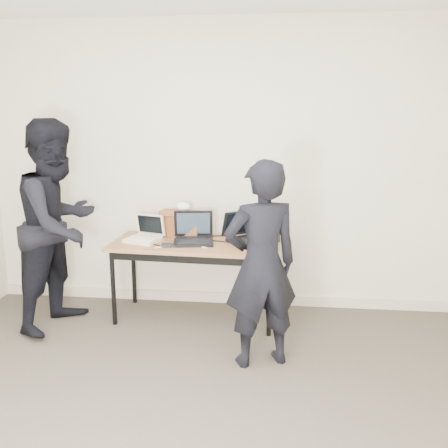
# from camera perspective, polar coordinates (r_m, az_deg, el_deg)

# --- Properties ---
(room) EXTENTS (4.60, 4.60, 2.80)m
(room) POSITION_cam_1_polar(r_m,az_deg,el_deg) (2.54, -6.24, 0.81)
(room) COLOR #413931
(room) RESTS_ON ground
(desk) EXTENTS (1.53, 0.73, 0.72)m
(desk) POSITION_cam_1_polar(r_m,az_deg,el_deg) (4.48, -3.30, -2.89)
(desk) COLOR brown
(desk) RESTS_ON ground
(laptop_beige) EXTENTS (0.35, 0.35, 0.23)m
(laptop_beige) POSITION_cam_1_polar(r_m,az_deg,el_deg) (4.57, -9.05, -1.35)
(laptop_beige) COLOR beige
(laptop_beige) RESTS_ON desk
(laptop_center) EXTENTS (0.40, 0.39, 0.27)m
(laptop_center) POSITION_cam_1_polar(r_m,az_deg,el_deg) (4.48, -3.51, -1.30)
(laptop_center) COLOR black
(laptop_center) RESTS_ON desk
(laptop_right) EXTENTS (0.48, 0.48, 0.26)m
(laptop_right) POSITION_cam_1_polar(r_m,az_deg,el_deg) (4.53, 2.53, -1.14)
(laptop_right) COLOR black
(laptop_right) RESTS_ON desk
(leather_satchel) EXTENTS (0.37, 0.21, 0.25)m
(leather_satchel) POSITION_cam_1_polar(r_m,az_deg,el_deg) (4.68, -5.03, 0.13)
(leather_satchel) COLOR brown
(leather_satchel) RESTS_ON desk
(tissue) EXTENTS (0.14, 0.11, 0.08)m
(tissue) POSITION_cam_1_polar(r_m,az_deg,el_deg) (4.65, -4.70, 2.02)
(tissue) COLOR white
(tissue) RESTS_ON leather_satchel
(equipment_box) EXTENTS (0.25, 0.21, 0.14)m
(equipment_box) POSITION_cam_1_polar(r_m,az_deg,el_deg) (4.57, 4.90, -0.93)
(equipment_box) COLOR black
(equipment_box) RESTS_ON desk
(power_brick) EXTENTS (0.09, 0.06, 0.03)m
(power_brick) POSITION_cam_1_polar(r_m,az_deg,el_deg) (4.34, -6.54, -2.43)
(power_brick) COLOR black
(power_brick) RESTS_ON desk
(cables) EXTENTS (1.14, 0.50, 0.01)m
(cables) POSITION_cam_1_polar(r_m,az_deg,el_deg) (4.46, -2.68, -2.10)
(cables) COLOR black
(cables) RESTS_ON desk
(person_typist) EXTENTS (0.66, 0.56, 1.55)m
(person_typist) POSITION_cam_1_polar(r_m,az_deg,el_deg) (3.66, 4.26, -4.71)
(person_typist) COLOR black
(person_typist) RESTS_ON ground
(person_observer) EXTENTS (0.89, 1.03, 1.81)m
(person_observer) POSITION_cam_1_polar(r_m,az_deg,el_deg) (4.54, -18.34, -0.12)
(person_observer) COLOR black
(person_observer) RESTS_ON ground
(baseboard) EXTENTS (4.50, 0.03, 0.10)m
(baseboard) POSITION_cam_1_polar(r_m,az_deg,el_deg) (5.03, -0.35, -8.40)
(baseboard) COLOR #BCB09C
(baseboard) RESTS_ON ground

